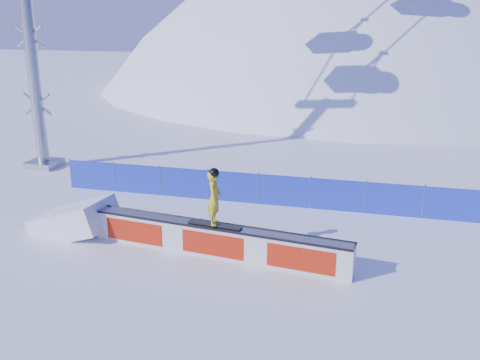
# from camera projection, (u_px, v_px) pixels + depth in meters

# --- Properties ---
(ground) EXTENTS (160.00, 160.00, 0.00)m
(ground) POSITION_uv_depth(u_px,v_px,m) (324.00, 263.00, 15.65)
(ground) COLOR white
(ground) RESTS_ON ground
(snow_hill) EXTENTS (64.00, 64.00, 64.00)m
(snow_hill) POSITION_uv_depth(u_px,v_px,m) (356.00, 246.00, 59.84)
(snow_hill) COLOR white
(snow_hill) RESTS_ON ground
(safety_fence) EXTENTS (22.05, 0.05, 1.30)m
(safety_fence) POSITION_uv_depth(u_px,v_px,m) (338.00, 195.00, 19.63)
(safety_fence) COLOR #1E33C4
(safety_fence) RESTS_ON ground
(rail_box) EXTENTS (8.27, 1.56, 0.99)m
(rail_box) POSITION_uv_depth(u_px,v_px,m) (216.00, 241.00, 16.01)
(rail_box) COLOR silver
(rail_box) RESTS_ON ground
(snow_ramp) EXTENTS (2.90, 2.01, 1.70)m
(snow_ramp) POSITION_uv_depth(u_px,v_px,m) (76.00, 231.00, 17.95)
(snow_ramp) COLOR white
(snow_ramp) RESTS_ON ground
(snowboarder) EXTENTS (1.71, 0.64, 1.76)m
(snowboarder) POSITION_uv_depth(u_px,v_px,m) (214.00, 197.00, 15.61)
(snowboarder) COLOR black
(snowboarder) RESTS_ON rail_box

